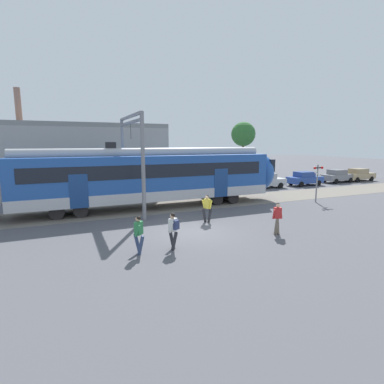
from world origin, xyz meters
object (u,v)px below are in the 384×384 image
object	(u,v)px
parked_car_blue	(305,178)
parked_car_silver	(266,181)
pedestrian_red	(277,216)
crossing_signal	(317,177)
parked_car_grey	(337,176)
commuter_train	(14,183)
pedestrian_white	(173,228)
parked_car_tan	(359,175)
pedestrian_green	(139,232)
pedestrian_yellow	(207,206)

from	to	relation	value
parked_car_blue	parked_car_silver	bearing A→B (deg)	178.12
pedestrian_red	crossing_signal	xyz separation A→B (m)	(8.40, 5.60, 1.05)
parked_car_silver	parked_car_grey	distance (m)	10.60
commuter_train	parked_car_grey	distance (m)	33.18
pedestrian_white	parked_car_silver	bearing A→B (deg)	41.64
parked_car_blue	parked_car_tan	xyz separation A→B (m)	(9.11, 0.43, 0.00)
commuter_train	pedestrian_white	world-z (taller)	commuter_train
commuter_train	parked_car_blue	distance (m)	27.69
parked_car_grey	parked_car_silver	bearing A→B (deg)	-178.54
pedestrian_white	pedestrian_green	bearing A→B (deg)	176.65
parked_car_blue	parked_car_tan	distance (m)	9.12
pedestrian_green	pedestrian_white	distance (m)	1.52
parked_car_blue	pedestrian_white	bearing A→B (deg)	-146.71
parked_car_blue	parked_car_grey	distance (m)	5.51
commuter_train	parked_car_blue	xyz separation A→B (m)	(27.29, 4.43, -1.47)
pedestrian_yellow	parked_car_silver	distance (m)	15.33
pedestrian_yellow	parked_car_tan	xyz separation A→B (m)	(25.93, 10.15, -0.21)
pedestrian_red	parked_car_grey	size ratio (longest dim) A/B	0.41
parked_car_grey	crossing_signal	world-z (taller)	crossing_signal
pedestrian_green	parked_car_grey	size ratio (longest dim) A/B	0.41
commuter_train	parked_car_silver	world-z (taller)	commuter_train
parked_car_silver	commuter_train	bearing A→B (deg)	-168.28
pedestrian_white	parked_car_grey	bearing A→B (deg)	28.07
commuter_train	crossing_signal	size ratio (longest dim) A/B	12.68
pedestrian_red	parked_car_silver	distance (m)	16.46
pedestrian_green	parked_car_silver	distance (m)	21.36
parked_car_tan	crossing_signal	size ratio (longest dim) A/B	1.34
pedestrian_white	pedestrian_yellow	xyz separation A→B (m)	(3.42, 3.57, 0.00)
pedestrian_green	parked_car_silver	xyz separation A→B (m)	(16.65, 13.37, -0.18)
commuter_train	pedestrian_green	world-z (taller)	commuter_train
pedestrian_green	parked_car_blue	distance (m)	25.45
pedestrian_yellow	crossing_signal	world-z (taller)	crossing_signal
crossing_signal	pedestrian_white	bearing A→B (deg)	-158.32
pedestrian_white	pedestrian_red	xyz separation A→B (m)	(5.67, -0.01, -0.03)
parked_car_grey	parked_car_tan	world-z (taller)	same
pedestrian_white	parked_car_grey	size ratio (longest dim) A/B	0.41
pedestrian_yellow	parked_car_blue	bearing A→B (deg)	30.03
parked_car_tan	crossing_signal	world-z (taller)	crossing_signal
commuter_train	pedestrian_yellow	bearing A→B (deg)	-26.79
parked_car_grey	crossing_signal	distance (m)	14.28
parked_car_silver	parked_car_tan	bearing A→B (deg)	1.04
pedestrian_white	parked_car_blue	xyz separation A→B (m)	(20.24, 13.29, -0.21)
pedestrian_white	parked_car_grey	xyz separation A→B (m)	(25.73, 13.73, -0.21)
pedestrian_yellow	parked_car_silver	world-z (taller)	pedestrian_yellow
commuter_train	parked_car_silver	bearing A→B (deg)	11.72
pedestrian_white	parked_car_blue	size ratio (longest dim) A/B	0.42
commuter_train	parked_car_grey	world-z (taller)	commuter_train
commuter_train	parked_car_tan	xyz separation A→B (m)	(36.40, 4.86, -1.47)
commuter_train	crossing_signal	xyz separation A→B (m)	(21.11, -3.26, -0.24)
commuter_train	parked_car_grey	size ratio (longest dim) A/B	9.34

